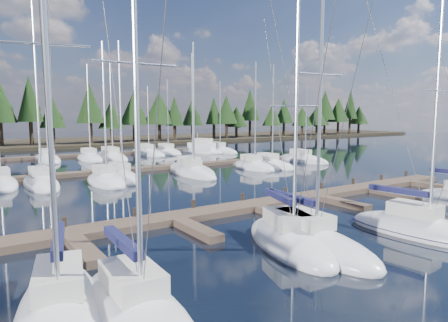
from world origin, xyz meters
TOP-DOWN VIEW (x-y plane):
  - ground at (0.00, 30.00)m, footprint 260.00×260.00m
  - far_shore at (0.00, 90.00)m, footprint 220.00×30.00m
  - main_dock at (0.00, 17.36)m, footprint 44.00×6.13m
  - back_docks at (0.00, 49.58)m, footprint 50.00×21.80m
  - front_sailboat_0 at (-14.23, 9.23)m, footprint 4.46×9.06m
  - front_sailboat_1 at (-12.26, 7.88)m, footprint 3.13×8.23m
  - front_sailboat_2 at (-2.65, 9.95)m, footprint 3.52×8.72m
  - front_sailboat_3 at (-3.34, 10.60)m, footprint 5.06×8.23m
  - front_sailboat_4 at (3.78, 8.08)m, footprint 3.63×8.53m
  - back_sailboat_rows at (0.90, 45.24)m, footprint 47.42×33.73m
  - motor_yacht_right at (17.69, 54.68)m, footprint 5.88×8.54m
  - tree_line at (-0.75, 80.19)m, footprint 185.78×11.76m

SIDE VIEW (x-z plane):
  - ground at x=0.00m, z-range 0.00..0.00m
  - back_docks at x=0.00m, z-range 0.00..0.40m
  - main_dock at x=0.00m, z-range -0.25..0.65m
  - back_sailboat_rows at x=0.90m, z-range -8.38..8.91m
  - front_sailboat_3 at x=-3.34m, z-range -5.92..6.48m
  - front_sailboat_4 at x=3.78m, z-range -6.66..7.24m
  - front_sailboat_1 at x=-12.26m, z-range -6.84..7.43m
  - front_sailboat_2 at x=-2.65m, z-range -7.20..7.79m
  - far_shore at x=0.00m, z-range 0.00..0.60m
  - front_sailboat_0 at x=-14.23m, z-range -7.29..7.90m
  - motor_yacht_right at x=17.69m, z-range -1.58..2.49m
  - tree_line at x=-0.75m, z-range 0.67..14.47m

